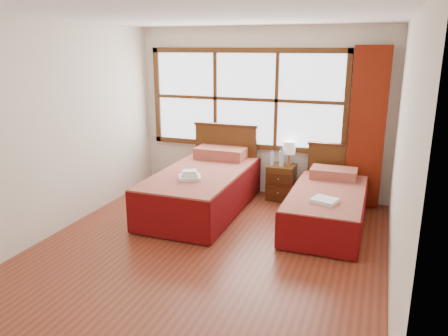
% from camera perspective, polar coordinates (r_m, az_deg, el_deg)
% --- Properties ---
extents(floor, '(4.50, 4.50, 0.00)m').
position_cam_1_polar(floor, '(5.23, -2.08, -10.46)').
color(floor, brown).
rests_on(floor, ground).
extents(ceiling, '(4.50, 4.50, 0.00)m').
position_cam_1_polar(ceiling, '(4.71, -2.41, 19.25)').
color(ceiling, white).
rests_on(ceiling, wall_back).
extents(wall_back, '(4.00, 0.00, 4.00)m').
position_cam_1_polar(wall_back, '(6.91, 4.88, 7.25)').
color(wall_back, silver).
rests_on(wall_back, floor).
extents(wall_left, '(0.00, 4.50, 4.50)m').
position_cam_1_polar(wall_left, '(5.85, -20.76, 4.76)').
color(wall_left, silver).
rests_on(wall_left, floor).
extents(wall_right, '(0.00, 4.50, 4.50)m').
position_cam_1_polar(wall_right, '(4.47, 22.27, 1.49)').
color(wall_right, silver).
rests_on(wall_right, floor).
extents(window, '(3.16, 0.06, 1.56)m').
position_cam_1_polar(window, '(6.91, 2.81, 8.97)').
color(window, white).
rests_on(window, wall_back).
extents(curtain, '(0.50, 0.16, 2.30)m').
position_cam_1_polar(curtain, '(6.56, 18.17, 4.93)').
color(curtain, maroon).
rests_on(curtain, wall_back).
extents(bed_left, '(1.13, 2.20, 1.11)m').
position_cam_1_polar(bed_left, '(6.33, -2.67, -2.46)').
color(bed_left, '#421F0D').
rests_on(bed_left, floor).
extents(bed_right, '(0.94, 1.96, 0.91)m').
position_cam_1_polar(bed_right, '(5.93, 13.33, -4.74)').
color(bed_right, '#421F0D').
rests_on(bed_right, floor).
extents(nightstand, '(0.41, 0.41, 0.54)m').
position_cam_1_polar(nightstand, '(6.80, 7.45, -1.86)').
color(nightstand, '#4C2A10').
rests_on(nightstand, floor).
extents(towels_left, '(0.37, 0.35, 0.12)m').
position_cam_1_polar(towels_left, '(5.82, -4.50, -1.00)').
color(towels_left, white).
rests_on(towels_left, bed_left).
extents(towels_right, '(0.35, 0.33, 0.05)m').
position_cam_1_polar(towels_right, '(5.41, 12.99, -4.15)').
color(towels_right, white).
rests_on(towels_right, bed_right).
extents(lamp, '(0.19, 0.19, 0.37)m').
position_cam_1_polar(lamp, '(6.70, 8.50, 2.56)').
color(lamp, gold).
rests_on(lamp, nightstand).
extents(bottle_near, '(0.06, 0.06, 0.23)m').
position_cam_1_polar(bottle_near, '(6.69, 6.29, 1.22)').
color(bottle_near, silver).
rests_on(bottle_near, nightstand).
extents(bottle_far, '(0.07, 0.07, 0.28)m').
position_cam_1_polar(bottle_far, '(6.64, 7.53, 1.27)').
color(bottle_far, silver).
rests_on(bottle_far, nightstand).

